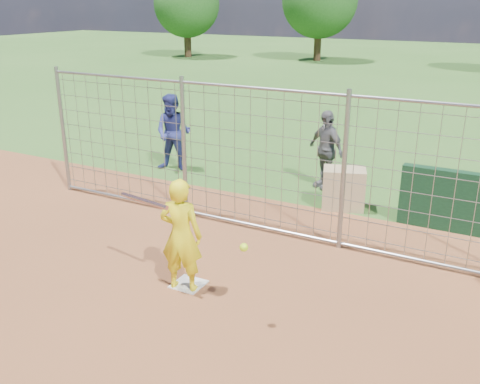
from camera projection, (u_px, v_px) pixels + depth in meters
The scene contains 9 objects.
ground at pixel (196, 279), 7.82m from camera, with size 100.00×100.00×0.00m, color #2D591E.
home_plate at pixel (189, 284), 7.65m from camera, with size 0.43×0.43×0.02m, color silver.
dugout_wall at pixel (478, 205), 9.10m from camera, with size 2.60×0.20×1.10m, color #11381E.
batter at pixel (181, 236), 7.29m from camera, with size 0.60×0.39×1.63m, color yellow.
bystander_a at pixel (173, 133), 12.54m from camera, with size 0.88×0.69×1.81m, color navy.
bystander_b at pixel (326, 150), 11.36m from camera, with size 0.99×0.41×1.69m, color #5A5A5F.
equipment_bin at pixel (344, 189), 10.35m from camera, with size 0.80×0.55×0.80m, color tan.
equipment_in_play at pixel (166, 211), 6.95m from camera, with size 2.09×0.34×0.32m.
backstop_fence at pixel (258, 162), 9.05m from camera, with size 9.08×0.08×2.60m.
Camera 1 is at (3.84, -5.79, 3.85)m, focal length 40.00 mm.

